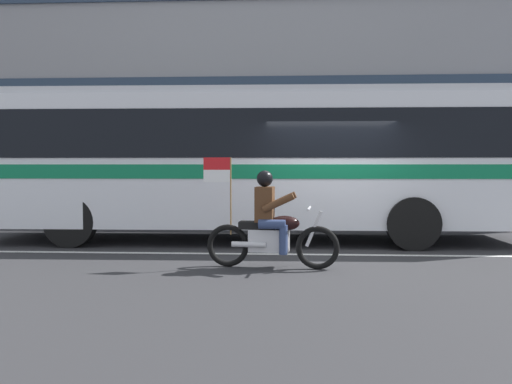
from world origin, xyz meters
TOP-DOWN VIEW (x-y plane):
  - ground_plane at (0.00, 0.00)m, footprint 60.00×60.00m
  - sidewalk_curb at (0.00, 5.10)m, footprint 28.00×3.80m
  - lane_center_stripe at (0.00, -0.60)m, footprint 26.60×0.14m
  - office_building_facade at (0.00, 7.39)m, footprint 28.00×0.89m
  - transit_bus at (-1.60, 1.19)m, footprint 11.67×2.75m
  - motorcycle_with_rider at (-1.12, -1.90)m, footprint 2.19×0.65m
  - fire_hydrant at (-1.28, 3.70)m, footprint 0.22×0.30m

SIDE VIEW (x-z plane):
  - ground_plane at x=0.00m, z-range 0.00..0.00m
  - lane_center_stripe at x=0.00m, z-range 0.00..0.01m
  - sidewalk_curb at x=0.00m, z-range 0.00..0.15m
  - fire_hydrant at x=-1.28m, z-range 0.14..0.89m
  - motorcycle_with_rider at x=-1.12m, z-range -0.22..1.55m
  - transit_bus at x=-1.60m, z-range 0.27..3.49m
  - office_building_facade at x=0.00m, z-range 0.01..11.11m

